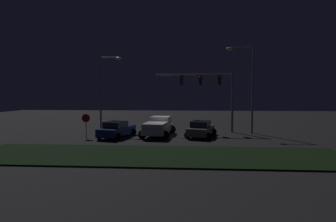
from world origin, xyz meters
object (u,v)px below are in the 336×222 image
object	(u,v)px
traffic_signal_gantry	(209,86)
car_sedan	(117,129)
pickup_truck	(159,125)
car_sedan_far	(201,129)
stop_sign	(86,121)
street_lamp_left	(105,84)
street_lamp_right	(247,79)

from	to	relation	value
traffic_signal_gantry	car_sedan	bearing A→B (deg)	-155.06
pickup_truck	traffic_signal_gantry	bearing A→B (deg)	-54.47
pickup_truck	car_sedan	distance (m)	4.03
car_sedan_far	pickup_truck	bearing A→B (deg)	100.25
car_sedan_far	stop_sign	bearing A→B (deg)	113.92
pickup_truck	car_sedan_far	size ratio (longest dim) A/B	1.18
car_sedan_far	street_lamp_left	distance (m)	11.74
car_sedan	street_lamp_right	bearing A→B (deg)	-60.26
stop_sign	car_sedan_far	bearing A→B (deg)	8.22
pickup_truck	street_lamp_left	world-z (taller)	street_lamp_left
car_sedan	car_sedan_far	distance (m)	7.94
traffic_signal_gantry	street_lamp_left	size ratio (longest dim) A/B	1.02
pickup_truck	car_sedan_far	xyz separation A→B (m)	(4.08, -0.39, -0.26)
pickup_truck	car_sedan	world-z (taller)	pickup_truck
traffic_signal_gantry	pickup_truck	bearing A→B (deg)	-150.87
traffic_signal_gantry	street_lamp_right	xyz separation A→B (m)	(3.78, -0.75, 0.67)
pickup_truck	car_sedan	xyz separation A→B (m)	(-3.80, -1.30, -0.26)
street_lamp_right	stop_sign	distance (m)	16.43
car_sedan_far	stop_sign	xyz separation A→B (m)	(-10.58, -1.53, 0.82)
car_sedan	street_lamp_left	size ratio (longest dim) A/B	0.58
street_lamp_left	stop_sign	size ratio (longest dim) A/B	3.67
traffic_signal_gantry	street_lamp_right	distance (m)	3.91
car_sedan_far	street_lamp_right	size ratio (longest dim) A/B	0.53
street_lamp_right	car_sedan	bearing A→B (deg)	-164.99
car_sedan_far	street_lamp_right	bearing A→B (deg)	-46.91
car_sedan	stop_sign	bearing A→B (deg)	117.73
street_lamp_left	car_sedan	bearing A→B (deg)	-60.53
traffic_signal_gantry	street_lamp_right	world-z (taller)	street_lamp_right
car_sedan	pickup_truck	bearing A→B (deg)	-56.45
car_sedan_far	street_lamp_left	world-z (taller)	street_lamp_left
traffic_signal_gantry	stop_sign	bearing A→B (deg)	-157.67
car_sedan	street_lamp_right	size ratio (longest dim) A/B	0.53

